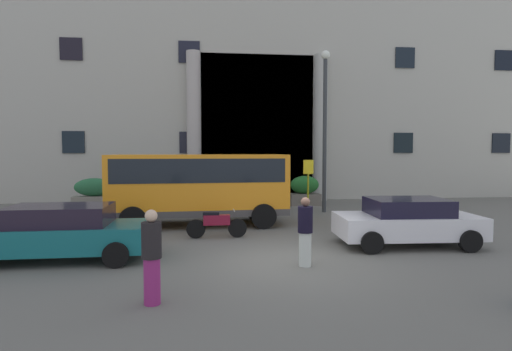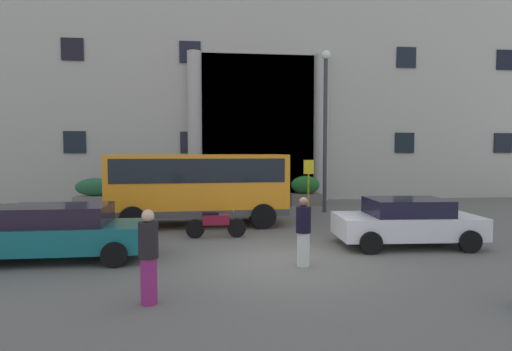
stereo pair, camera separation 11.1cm
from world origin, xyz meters
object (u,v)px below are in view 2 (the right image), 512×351
object	(u,v)px
orange_minibus	(199,183)
hedge_planter_entrance_right	(216,195)
pedestrian_man_red_shirt	(303,232)
hedge_planter_east	(305,191)
hedge_planter_west	(96,194)
white_taxi_kerbside	(59,232)
bus_stop_sign	(308,181)
scooter_by_planter	(381,220)
parked_estate_mid	(406,221)
pedestrian_child_trailing	(149,256)
motorcycle_far_end	(215,224)
lamppost_plaza_centre	(325,118)

from	to	relation	value
orange_minibus	hedge_planter_entrance_right	world-z (taller)	orange_minibus
orange_minibus	pedestrian_man_red_shirt	xyz separation A→B (m)	(2.67, -5.98, -0.75)
hedge_planter_east	hedge_planter_entrance_right	xyz separation A→B (m)	(-4.57, -0.41, -0.12)
hedge_planter_west	white_taxi_kerbside	size ratio (longest dim) A/B	0.44
orange_minibus	bus_stop_sign	distance (m)	4.95
orange_minibus	bus_stop_sign	size ratio (longest dim) A/B	2.74
hedge_planter_west	scooter_by_planter	world-z (taller)	hedge_planter_west
hedge_planter_west	orange_minibus	bearing A→B (deg)	-45.36
orange_minibus	parked_estate_mid	size ratio (longest dim) A/B	1.58
hedge_planter_east	parked_estate_mid	bearing A→B (deg)	-84.46
hedge_planter_west	hedge_planter_east	bearing A→B (deg)	-0.25
bus_stop_sign	hedge_planter_west	size ratio (longest dim) A/B	1.19
hedge_planter_west	pedestrian_child_trailing	xyz separation A→B (m)	(4.51, -13.36, 0.17)
hedge_planter_east	motorcycle_far_end	bearing A→B (deg)	-121.61
lamppost_plaza_centre	hedge_planter_entrance_right	bearing A→B (deg)	156.72
hedge_planter_entrance_right	white_taxi_kerbside	world-z (taller)	white_taxi_kerbside
bus_stop_sign	hedge_planter_west	xyz separation A→B (m)	(-9.80, 3.46, -0.79)
hedge_planter_entrance_right	parked_estate_mid	bearing A→B (deg)	-58.48
hedge_planter_east	lamppost_plaza_centre	distance (m)	4.34
hedge_planter_entrance_right	scooter_by_planter	size ratio (longest dim) A/B	0.88
pedestrian_man_red_shirt	lamppost_plaza_centre	xyz separation A→B (m)	(2.91, 8.66, 3.41)
white_taxi_kerbside	motorcycle_far_end	size ratio (longest dim) A/B	2.37
hedge_planter_west	pedestrian_man_red_shirt	xyz separation A→B (m)	(7.85, -11.22, 0.14)
bus_stop_sign	white_taxi_kerbside	size ratio (longest dim) A/B	0.53
hedge_planter_east	hedge_planter_west	xyz separation A→B (m)	(-10.44, 0.05, -0.02)
lamppost_plaza_centre	orange_minibus	bearing A→B (deg)	-154.32
hedge_planter_west	white_taxi_kerbside	world-z (taller)	hedge_planter_west
hedge_planter_entrance_right	motorcycle_far_end	size ratio (longest dim) A/B	0.96
bus_stop_sign	hedge_planter_entrance_right	xyz separation A→B (m)	(-3.93, 3.00, -0.89)
hedge_planter_entrance_right	pedestrian_man_red_shirt	xyz separation A→B (m)	(1.99, -10.77, 0.24)
parked_estate_mid	lamppost_plaza_centre	bearing A→B (deg)	97.54
hedge_planter_east	scooter_by_planter	world-z (taller)	hedge_planter_east
white_taxi_kerbside	lamppost_plaza_centre	size ratio (longest dim) A/B	0.63
pedestrian_child_trailing	lamppost_plaza_centre	bearing A→B (deg)	-9.35
bus_stop_sign	pedestrian_child_trailing	distance (m)	11.25
bus_stop_sign	lamppost_plaza_centre	bearing A→B (deg)	42.97
orange_minibus	motorcycle_far_end	size ratio (longest dim) A/B	3.41
parked_estate_mid	scooter_by_planter	world-z (taller)	parked_estate_mid
bus_stop_sign	hedge_planter_west	bearing A→B (deg)	160.56
orange_minibus	scooter_by_planter	size ratio (longest dim) A/B	3.15
bus_stop_sign	scooter_by_planter	distance (m)	4.46
hedge_planter_entrance_right	white_taxi_kerbside	distance (m)	10.37
parked_estate_mid	pedestrian_child_trailing	size ratio (longest dim) A/B	2.40
parked_estate_mid	scooter_by_planter	size ratio (longest dim) A/B	1.99
hedge_planter_east	pedestrian_man_red_shirt	xyz separation A→B (m)	(-2.59, -11.18, 0.11)
orange_minibus	parked_estate_mid	distance (m)	7.48
parked_estate_mid	hedge_planter_entrance_right	bearing A→B (deg)	124.18
hedge_planter_entrance_right	pedestrian_man_red_shirt	bearing A→B (deg)	-79.55
orange_minibus	hedge_planter_west	size ratio (longest dim) A/B	3.26
parked_estate_mid	pedestrian_man_red_shirt	world-z (taller)	pedestrian_man_red_shirt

